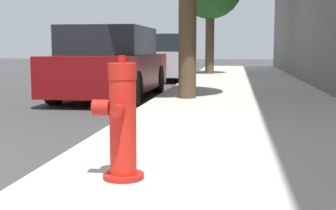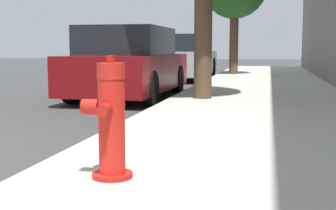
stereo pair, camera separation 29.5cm
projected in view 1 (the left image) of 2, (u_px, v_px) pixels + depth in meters
name	position (u px, v px, depth m)	size (l,w,h in m)	color
sidewalk_slab	(257.00, 187.00, 3.29)	(3.23, 40.00, 0.16)	#B7B2A8
fire_hydrant	(122.00, 122.00, 3.18)	(0.35, 0.38, 0.85)	red
parked_car_near	(111.00, 64.00, 9.76)	(1.73, 4.19, 1.47)	maroon
parked_car_mid	(159.00, 58.00, 15.40)	(1.87, 4.22, 1.47)	#B7B7BC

